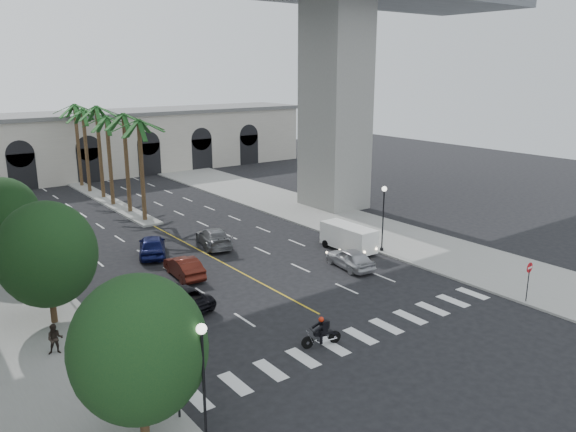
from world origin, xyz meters
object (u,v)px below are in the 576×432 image
(lamp_post_right, at_px, (383,213))
(car_b, at_px, (184,267))
(traffic_signal_near, at_px, (177,366))
(car_a, at_px, (350,258))
(cargo_van, at_px, (349,237))
(pedestrian_a, at_px, (116,362))
(lamp_post_left_far, at_px, (50,240))
(do_not_enter_sign, at_px, (529,274))
(car_d, at_px, (214,237))
(lamp_post_left_near, at_px, (204,377))
(traffic_signal_far, at_px, (138,330))
(car_e, at_px, (152,245))
(motorcycle_rider, at_px, (323,332))
(pedestrian_b, at_px, (55,339))
(car_c, at_px, (179,297))

(lamp_post_right, xyz_separation_m, car_b, (-15.04, 4.42, -2.50))
(traffic_signal_near, relative_size, car_a, 0.83)
(cargo_van, xyz_separation_m, pedestrian_a, (-21.77, -7.81, -0.21))
(lamp_post_left_far, height_order, traffic_signal_near, lamp_post_left_far)
(do_not_enter_sign, bearing_deg, cargo_van, 93.75)
(lamp_post_left_far, bearing_deg, car_d, 5.98)
(pedestrian_a, bearing_deg, lamp_post_left_near, -96.15)
(car_a, distance_m, cargo_van, 3.99)
(traffic_signal_far, distance_m, pedestrian_a, 1.90)
(lamp_post_left_far, relative_size, car_e, 1.09)
(lamp_post_left_far, bearing_deg, lamp_post_right, -19.33)
(traffic_signal_far, relative_size, motorcycle_rider, 1.63)
(car_d, bearing_deg, pedestrian_b, 50.94)
(car_a, relative_size, car_b, 1.00)
(lamp_post_left_near, distance_m, lamp_post_left_far, 21.00)
(lamp_post_left_near, height_order, car_e, lamp_post_left_near)
(pedestrian_b, bearing_deg, car_e, 68.52)
(car_d, relative_size, pedestrian_b, 3.25)
(traffic_signal_near, bearing_deg, car_b, 62.83)
(lamp_post_right, bearing_deg, pedestrian_a, -165.79)
(car_e, bearing_deg, car_d, -164.86)
(car_b, xyz_separation_m, pedestrian_a, (-8.62, -10.41, 0.23))
(lamp_post_left_near, bearing_deg, car_b, 65.99)
(motorcycle_rider, height_order, do_not_enter_sign, do_not_enter_sign)
(car_b, relative_size, pedestrian_b, 2.72)
(lamp_post_left_far, distance_m, do_not_enter_sign, 30.58)
(traffic_signal_near, bearing_deg, car_a, 27.10)
(car_c, relative_size, pedestrian_b, 3.03)
(traffic_signal_far, bearing_deg, car_e, 64.93)
(traffic_signal_near, bearing_deg, lamp_post_right, 24.82)
(traffic_signal_near, bearing_deg, pedestrian_b, 106.99)
(car_d, height_order, cargo_van, cargo_van)
(traffic_signal_near, relative_size, motorcycle_rider, 1.63)
(motorcycle_rider, xyz_separation_m, pedestrian_b, (-11.57, 7.16, 0.21))
(car_d, bearing_deg, motorcycle_rider, 93.02)
(car_e, bearing_deg, cargo_van, 170.96)
(lamp_post_right, height_order, traffic_signal_far, lamp_post_right)
(motorcycle_rider, bearing_deg, car_a, 53.51)
(lamp_post_left_near, xyz_separation_m, car_e, (7.85, 23.07, -2.39))
(cargo_van, bearing_deg, traffic_signal_far, -159.01)
(car_e, bearing_deg, car_b, 112.32)
(lamp_post_left_near, height_order, pedestrian_a, lamp_post_left_near)
(pedestrian_a, bearing_deg, pedestrian_b, 98.88)
(car_a, height_order, car_e, car_e)
(lamp_post_left_near, xyz_separation_m, motorcycle_rider, (9.05, 3.94, -2.48))
(pedestrian_b, bearing_deg, lamp_post_right, 23.73)
(traffic_signal_near, distance_m, car_d, 23.68)
(do_not_enter_sign, bearing_deg, lamp_post_right, 86.10)
(car_b, xyz_separation_m, car_d, (5.14, 4.93, 0.04))
(traffic_signal_near, distance_m, traffic_signal_far, 4.00)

